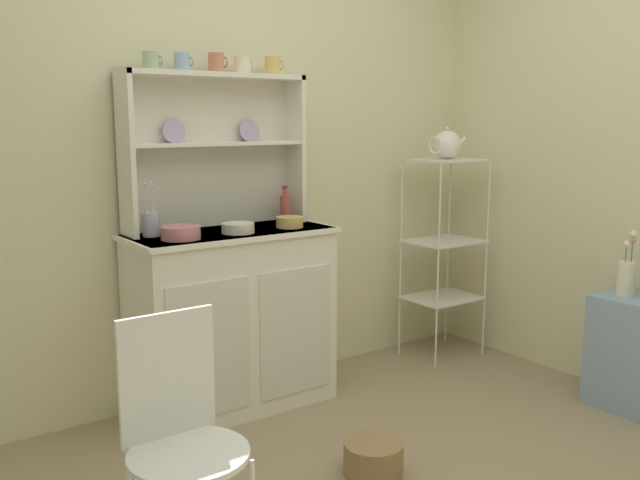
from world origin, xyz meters
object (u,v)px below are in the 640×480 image
hutch_shelf_unit (213,139)px  floor_basket (373,458)px  flower_vase (626,275)px  bowl_mixing_large (181,233)px  jam_bottle (285,208)px  bakers_rack (444,233)px  cup_sage_0 (151,61)px  hutch_cabinet (233,318)px  wire_chair (180,426)px  utensil_jar (151,223)px  porcelain_teapot (447,145)px

hutch_shelf_unit → floor_basket: 1.66m
flower_vase → bowl_mixing_large: bearing=151.4°
hutch_shelf_unit → jam_bottle: size_ratio=4.92×
bakers_rack → cup_sage_0: bearing=174.4°
hutch_cabinet → hutch_shelf_unit: 0.88m
bakers_rack → flower_vase: bearing=-80.1°
hutch_cabinet → floor_basket: hutch_cabinet is taller
hutch_cabinet → jam_bottle: size_ratio=5.28×
flower_vase → floor_basket: bearing=173.0°
hutch_cabinet → wire_chair: bearing=-125.3°
bakers_rack → bowl_mixing_large: size_ratio=6.74×
utensil_jar → hutch_cabinet: bearing=-11.8°
hutch_shelf_unit → bakers_rack: bearing=-8.5°
hutch_cabinet → bakers_rack: size_ratio=0.84×
hutch_cabinet → hutch_shelf_unit: hutch_shelf_unit is taller
jam_bottle → utensil_jar: bearing=-179.3°
cup_sage_0 → bowl_mixing_large: (0.03, -0.20, -0.76)m
bakers_rack → wire_chair: bakers_rack is taller
jam_bottle → utensil_jar: (-0.74, -0.01, -0.02)m
jam_bottle → porcelain_teapot: bearing=-7.3°
cup_sage_0 → utensil_jar: cup_sage_0 is taller
cup_sage_0 → flower_vase: (1.91, -1.22, -1.01)m
jam_bottle → porcelain_teapot: size_ratio=0.74×
wire_chair → bowl_mixing_large: (0.48, 1.02, 0.40)m
bowl_mixing_large → porcelain_teapot: size_ratio=0.69×
bakers_rack → porcelain_teapot: porcelain_teapot is taller
hutch_shelf_unit → floor_basket: size_ratio=3.83×
hutch_shelf_unit → hutch_cabinet: bearing=-90.0°
hutch_cabinet → bakers_rack: (1.41, -0.05, 0.29)m
cup_sage_0 → flower_vase: size_ratio=0.26×
floor_basket → jam_bottle: size_ratio=1.29×
hutch_shelf_unit → bakers_rack: (1.41, -0.21, -0.57)m
bowl_mixing_large → porcelain_teapot: (1.69, 0.03, 0.35)m
bakers_rack → floor_basket: (-1.27, -0.87, -0.68)m
hutch_shelf_unit → bowl_mixing_large: size_ratio=5.27×
jam_bottle → cup_sage_0: bearing=177.0°
jam_bottle → porcelain_teapot: porcelain_teapot is taller
hutch_shelf_unit → floor_basket: hutch_shelf_unit is taller
porcelain_teapot → flower_vase: 1.23m
floor_basket → bowl_mixing_large: (-0.42, 0.85, 0.85)m
bowl_mixing_large → floor_basket: bearing=-63.6°
bakers_rack → porcelain_teapot: 0.52m
hutch_cabinet → flower_vase: hutch_cabinet is taller
hutch_cabinet → jam_bottle: 0.63m
bowl_mixing_large → utensil_jar: bearing=117.3°
hutch_shelf_unit → jam_bottle: 0.52m
flower_vase → porcelain_teapot: bearing=100.0°
floor_basket → cup_sage_0: cup_sage_0 is taller
wire_chair → floor_basket: (0.90, 0.17, -0.45)m
wire_chair → bowl_mixing_large: bowl_mixing_large is taller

